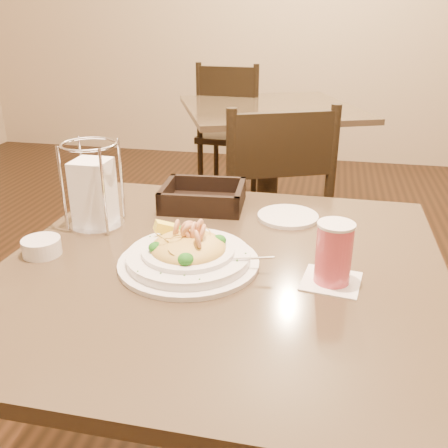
% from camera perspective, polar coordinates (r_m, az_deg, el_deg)
% --- Properties ---
extents(main_table, '(0.90, 0.90, 0.74)m').
position_cam_1_polar(main_table, '(1.16, -0.22, -14.77)').
color(main_table, black).
rests_on(main_table, ground).
extents(background_table, '(1.18, 1.18, 0.74)m').
position_cam_1_polar(background_table, '(2.87, 5.12, 8.69)').
color(background_table, black).
rests_on(background_table, ground).
extents(dining_chair_near, '(0.55, 0.55, 0.93)m').
position_cam_1_polar(dining_chair_near, '(1.93, 5.23, 1.17)').
color(dining_chair_near, black).
rests_on(dining_chair_near, ground).
extents(dining_chair_far, '(0.45, 0.45, 0.93)m').
position_cam_1_polar(dining_chair_far, '(3.32, 0.94, 10.66)').
color(dining_chair_far, black).
rests_on(dining_chair_far, ground).
extents(pasta_bowl, '(0.32, 0.29, 0.09)m').
position_cam_1_polar(pasta_bowl, '(1.02, -4.10, -3.36)').
color(pasta_bowl, white).
rests_on(pasta_bowl, main_table).
extents(drink_glass, '(0.12, 0.12, 0.12)m').
position_cam_1_polar(drink_glass, '(0.96, 12.43, -3.32)').
color(drink_glass, white).
rests_on(drink_glass, main_table).
extents(bread_basket, '(0.22, 0.19, 0.06)m').
position_cam_1_polar(bread_basket, '(1.32, -2.41, 2.91)').
color(bread_basket, black).
rests_on(bread_basket, main_table).
extents(napkin_caddy, '(0.13, 0.13, 0.21)m').
position_cam_1_polar(napkin_caddy, '(1.22, -14.68, 3.66)').
color(napkin_caddy, silver).
rests_on(napkin_caddy, main_table).
extents(side_plate, '(0.20, 0.20, 0.01)m').
position_cam_1_polar(side_plate, '(1.26, 7.31, 0.86)').
color(side_plate, white).
rests_on(side_plate, main_table).
extents(butter_ramekin, '(0.10, 0.10, 0.04)m').
position_cam_1_polar(butter_ramekin, '(1.13, -20.12, -2.45)').
color(butter_ramekin, white).
rests_on(butter_ramekin, main_table).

